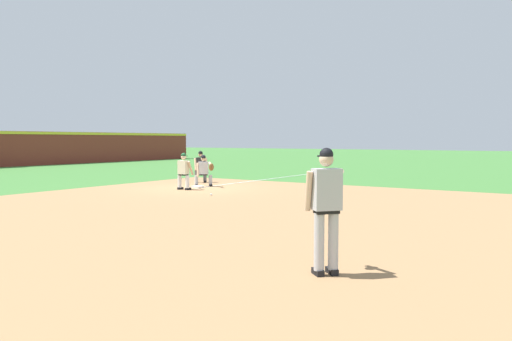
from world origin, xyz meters
The scene contains 9 objects.
ground_plane centered at (0.00, 0.00, 0.00)m, with size 160.00×160.00×0.00m, color #3D7533.
infield_dirt_patch centered at (-4.54, -5.03, 0.00)m, with size 18.00×18.00×0.01m, color #9E754C.
foul_line_stripe centered at (5.62, 0.00, 0.01)m, with size 11.24×0.10×0.00m, color white.
first_base_bag centered at (0.00, 0.00, 0.04)m, with size 0.38×0.38×0.09m, color white.
baseball centered at (-1.84, -2.16, 0.04)m, with size 0.07×0.07×0.07m, color white.
pitcher centered at (-9.03, -10.03, 1.06)m, with size 0.85×0.55×1.86m.
first_baseman centered at (0.65, 0.19, 0.73)m, with size 0.72×1.09×1.34m.
baserunner centered at (-0.86, -0.01, 0.79)m, with size 0.44×0.59×1.46m.
umpire centered at (2.08, 1.58, 0.79)m, with size 0.67×0.67×1.46m.
Camera 1 is at (-15.61, -13.14, 1.98)m, focal length 35.00 mm.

